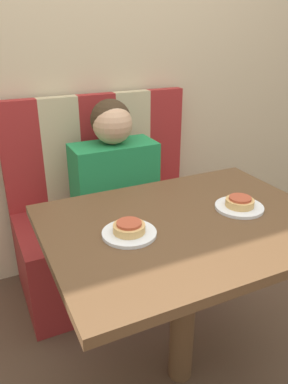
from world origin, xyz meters
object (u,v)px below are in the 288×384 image
(pizza_left, at_px, (129,227))
(pizza_right, at_px, (240,202))
(person, at_px, (114,162))
(plate_left, at_px, (129,233))
(plate_right, at_px, (239,207))

(pizza_left, bearing_deg, pizza_right, 0.00)
(person, relative_size, pizza_right, 5.70)
(person, distance_m, pizza_right, 0.76)
(plate_left, xyz_separation_m, pizza_right, (0.45, 0.00, 0.02))
(plate_left, distance_m, pizza_left, 0.02)
(person, xyz_separation_m, plate_left, (-0.23, -0.73, 0.02))
(plate_right, height_order, pizza_left, pizza_left)
(plate_right, relative_size, pizza_left, 1.71)
(plate_left, relative_size, plate_right, 1.00)
(person, distance_m, pizza_left, 0.76)
(pizza_right, bearing_deg, plate_left, 180.00)
(plate_left, xyz_separation_m, pizza_left, (0.00, 0.00, 0.02))
(plate_left, bearing_deg, person, 72.72)
(person, height_order, plate_left, person)
(plate_right, height_order, pizza_right, pizza_right)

